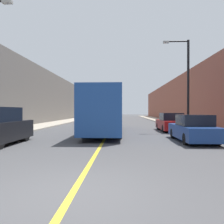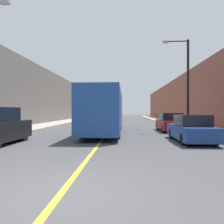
# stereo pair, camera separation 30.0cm
# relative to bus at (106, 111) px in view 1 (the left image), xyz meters

# --- Properties ---
(ground_plane) EXTENTS (200.00, 200.00, 0.00)m
(ground_plane) POSITION_rel_bus_xyz_m (0.20, -12.84, -1.75)
(ground_plane) COLOR #474749
(sidewalk_left) EXTENTS (3.21, 72.00, 0.12)m
(sidewalk_left) POSITION_rel_bus_xyz_m (-7.77, 17.16, -1.69)
(sidewalk_left) COLOR #A89E8C
(sidewalk_left) RESTS_ON ground
(sidewalk_right) EXTENTS (3.21, 72.00, 0.12)m
(sidewalk_right) POSITION_rel_bus_xyz_m (8.17, 17.16, -1.69)
(sidewalk_right) COLOR #A89E8C
(sidewalk_right) RESTS_ON ground
(building_row_left) EXTENTS (4.00, 72.00, 7.60)m
(building_row_left) POSITION_rel_bus_xyz_m (-11.38, 17.16, 2.06)
(building_row_left) COLOR #66605B
(building_row_left) RESTS_ON ground
(building_row_right) EXTENTS (4.00, 72.00, 6.99)m
(building_row_right) POSITION_rel_bus_xyz_m (11.78, 17.16, 1.75)
(building_row_right) COLOR brown
(building_row_right) RESTS_ON ground
(road_center_line) EXTENTS (0.16, 72.00, 0.01)m
(road_center_line) POSITION_rel_bus_xyz_m (0.20, 17.16, -1.74)
(road_center_line) COLOR gold
(road_center_line) RESTS_ON ground
(bus) EXTENTS (2.53, 12.04, 3.25)m
(bus) POSITION_rel_bus_xyz_m (0.00, 0.00, 0.00)
(bus) COLOR #1E4793
(bus) RESTS_ON ground
(car_right_near) EXTENTS (1.81, 4.51, 1.53)m
(car_right_near) POSITION_rel_bus_xyz_m (5.30, -4.87, -1.06)
(car_right_near) COLOR navy
(car_right_near) RESTS_ON ground
(car_right_mid) EXTENTS (1.88, 4.41, 1.56)m
(car_right_mid) POSITION_rel_bus_xyz_m (5.46, 1.54, -1.04)
(car_right_mid) COLOR maroon
(car_right_mid) RESTS_ON ground
(street_lamp_right) EXTENTS (2.22, 0.24, 7.61)m
(street_lamp_right) POSITION_rel_bus_xyz_m (6.70, 1.29, 2.66)
(street_lamp_right) COLOR black
(street_lamp_right) RESTS_ON sidewalk_right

